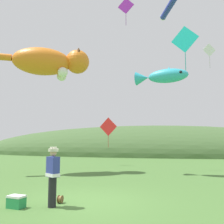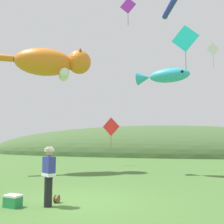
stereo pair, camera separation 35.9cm
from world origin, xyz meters
name	(u,v)px [view 1 (the left image)]	position (x,y,z in m)	size (l,w,h in m)	color
ground_plane	(87,201)	(0.00, 0.00, 0.00)	(120.00, 120.00, 0.00)	#477033
distant_hill_ridge	(146,154)	(0.00, 27.00, 0.00)	(50.59, 15.49, 7.86)	#426033
festival_attendant	(53,174)	(-0.80, -0.88, 0.95)	(0.49, 0.45, 1.77)	black
kite_spool	(60,199)	(-0.75, -0.39, 0.12)	(0.13, 0.24, 0.24)	olive
picnic_cooler	(16,202)	(-1.79, -1.18, 0.18)	(0.54, 0.40, 0.36)	#268C4C
kite_giant_cat	(50,62)	(-4.55, 6.32, 6.91)	(6.15, 3.72, 2.04)	orange
kite_fish_windsock	(162,76)	(2.46, 6.74, 5.74)	(3.20, 1.37, 0.95)	#33B2CC
kite_tube_streamer	(170,5)	(3.06, 6.69, 10.10)	(1.33, 3.14, 0.44)	#2633A5
kite_diamond_violet	(126,6)	(-0.06, 9.33, 11.85)	(1.25, 0.18, 2.16)	purple
kite_diamond_red	(108,127)	(-1.84, 11.35, 3.01)	(1.46, 0.32, 2.39)	red
kite_diamond_white	(209,50)	(6.05, 11.66, 8.84)	(0.99, 0.41, 1.96)	white
kite_diamond_teal	(185,40)	(3.62, 4.37, 6.93)	(1.31, 0.48, 2.28)	#19BFBF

